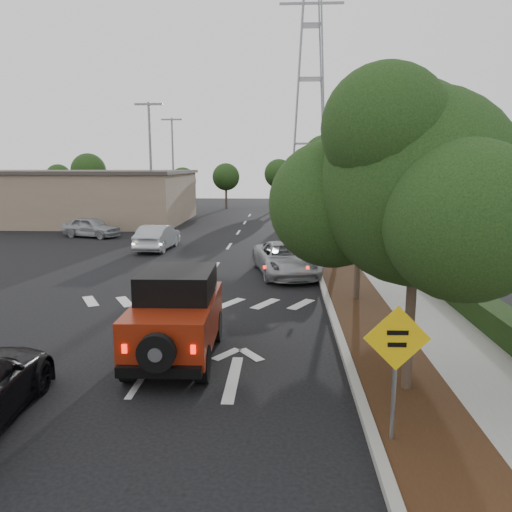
{
  "coord_description": "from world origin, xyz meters",
  "views": [
    {
      "loc": [
        3.04,
        -10.19,
        4.59
      ],
      "look_at": [
        2.34,
        3.0,
        2.18
      ],
      "focal_mm": 35.0,
      "sensor_mm": 36.0,
      "label": 1
    }
  ],
  "objects": [
    {
      "name": "ground",
      "position": [
        0.0,
        0.0,
        0.0
      ],
      "size": [
        120.0,
        120.0,
        0.0
      ],
      "primitive_type": "plane",
      "color": "black",
      "rests_on": "ground"
    },
    {
      "name": "curb",
      "position": [
        4.6,
        12.0,
        0.07
      ],
      "size": [
        0.2,
        70.0,
        0.15
      ],
      "primitive_type": "cube",
      "color": "#9E9B93",
      "rests_on": "ground"
    },
    {
      "name": "planting_strip",
      "position": [
        5.6,
        12.0,
        0.06
      ],
      "size": [
        1.8,
        70.0,
        0.12
      ],
      "primitive_type": "cube",
      "color": "black",
      "rests_on": "ground"
    },
    {
      "name": "sidewalk",
      "position": [
        7.5,
        12.0,
        0.06
      ],
      "size": [
        2.0,
        70.0,
        0.12
      ],
      "primitive_type": "cube",
      "color": "gray",
      "rests_on": "ground"
    },
    {
      "name": "hedge",
      "position": [
        8.9,
        12.0,
        0.4
      ],
      "size": [
        0.8,
        70.0,
        0.8
      ],
      "primitive_type": "cube",
      "color": "black",
      "rests_on": "ground"
    },
    {
      "name": "commercial_building",
      "position": [
        -16.0,
        30.0,
        2.0
      ],
      "size": [
        22.0,
        12.0,
        4.0
      ],
      "primitive_type": "cube",
      "color": "#83715A",
      "rests_on": "ground"
    },
    {
      "name": "transmission_tower",
      "position": [
        6.0,
        48.0,
        0.0
      ],
      "size": [
        7.0,
        4.0,
        28.0
      ],
      "primitive_type": null,
      "color": "slate",
      "rests_on": "ground"
    },
    {
      "name": "street_tree_near",
      "position": [
        5.6,
        -0.5,
        0.0
      ],
      "size": [
        3.8,
        3.8,
        5.92
      ],
      "primitive_type": null,
      "color": "black",
      "rests_on": "ground"
    },
    {
      "name": "street_tree_mid",
      "position": [
        5.6,
        6.5,
        0.0
      ],
      "size": [
        3.2,
        3.2,
        5.32
      ],
      "primitive_type": null,
      "color": "black",
      "rests_on": "ground"
    },
    {
      "name": "street_tree_far",
      "position": [
        5.6,
        13.0,
        0.0
      ],
      "size": [
        3.4,
        3.4,
        5.62
      ],
      "primitive_type": null,
      "color": "black",
      "rests_on": "ground"
    },
    {
      "name": "light_pole_a",
      "position": [
        -6.5,
        26.0,
        0.0
      ],
      "size": [
        2.0,
        0.22,
        9.0
      ],
      "primitive_type": null,
      "color": "slate",
      "rests_on": "ground"
    },
    {
      "name": "light_pole_b",
      "position": [
        -7.5,
        38.0,
        0.0
      ],
      "size": [
        2.0,
        0.22,
        9.0
      ],
      "primitive_type": null,
      "color": "slate",
      "rests_on": "ground"
    },
    {
      "name": "red_jeep",
      "position": [
        0.54,
        1.27,
        1.08
      ],
      "size": [
        1.95,
        4.19,
        2.12
      ],
      "rotation": [
        0.0,
        0.0,
        0.02
      ],
      "color": "black",
      "rests_on": "ground"
    },
    {
      "name": "silver_suv_ahead",
      "position": [
        3.2,
        10.58,
        0.68
      ],
      "size": [
        3.19,
        5.27,
        1.37
      ],
      "primitive_type": "imported",
      "rotation": [
        0.0,
        0.0,
        0.2
      ],
      "color": "#9EA1A6",
      "rests_on": "ground"
    },
    {
      "name": "silver_sedan_oncoming",
      "position": [
        -3.8,
        16.62,
        0.69
      ],
      "size": [
        1.68,
        4.28,
        1.39
      ],
      "primitive_type": "imported",
      "rotation": [
        0.0,
        0.0,
        3.09
      ],
      "color": "#A3A7AB",
      "rests_on": "ground"
    },
    {
      "name": "parked_suv",
      "position": [
        -9.29,
        21.21,
        0.66
      ],
      "size": [
        4.16,
        2.71,
        1.32
      ],
      "primitive_type": "imported",
      "rotation": [
        0.0,
        0.0,
        1.25
      ],
      "color": "#9C9FA3",
      "rests_on": "ground"
    },
    {
      "name": "speed_hump_sign",
      "position": [
        4.89,
        -2.49,
        1.59
      ],
      "size": [
        1.08,
        0.1,
        2.29
      ],
      "rotation": [
        0.0,
        0.0,
        0.03
      ],
      "color": "slate",
      "rests_on": "ground"
    }
  ]
}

